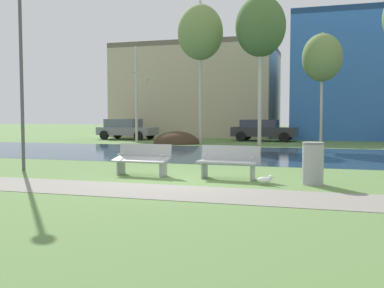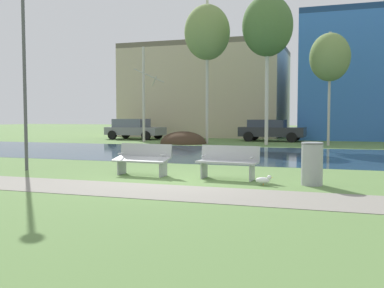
{
  "view_description": "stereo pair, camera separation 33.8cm",
  "coord_description": "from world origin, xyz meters",
  "px_view_note": "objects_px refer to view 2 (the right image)",
  "views": [
    {
      "loc": [
        3.53,
        -10.44,
        1.64
      ],
      "look_at": [
        0.16,
        0.95,
        0.89
      ],
      "focal_mm": 40.78,
      "sensor_mm": 36.0,
      "label": 1
    },
    {
      "loc": [
        3.86,
        -10.34,
        1.64
      ],
      "look_at": [
        0.16,
        0.95,
        0.89
      ],
      "focal_mm": 40.78,
      "sensor_mm": 36.0,
      "label": 2
    }
  ],
  "objects_px": {
    "trash_bin": "(312,163)",
    "seagull": "(264,180)",
    "bench_right": "(228,161)",
    "streetlamp": "(24,43)",
    "parked_sedan_second_dark": "(271,130)",
    "bench_left": "(143,158)",
    "parked_van_nearest_grey": "(134,129)"
  },
  "relations": [
    {
      "from": "bench_right",
      "to": "parked_van_nearest_grey",
      "type": "bearing_deg",
      "value": 122.43
    },
    {
      "from": "bench_left",
      "to": "bench_right",
      "type": "xyz_separation_m",
      "value": [
        2.44,
        0.0,
        0.0
      ]
    },
    {
      "from": "bench_left",
      "to": "seagull",
      "type": "height_order",
      "value": "bench_left"
    },
    {
      "from": "trash_bin",
      "to": "seagull",
      "type": "relative_size",
      "value": 2.51
    },
    {
      "from": "bench_right",
      "to": "trash_bin",
      "type": "relative_size",
      "value": 1.6
    },
    {
      "from": "bench_right",
      "to": "parked_sedan_second_dark",
      "type": "distance_m",
      "value": 17.92
    },
    {
      "from": "parked_van_nearest_grey",
      "to": "streetlamp",
      "type": "bearing_deg",
      "value": -74.64
    },
    {
      "from": "bench_right",
      "to": "streetlamp",
      "type": "xyz_separation_m",
      "value": [
        -6.27,
        -0.09,
        3.37
      ]
    },
    {
      "from": "parked_sedan_second_dark",
      "to": "parked_van_nearest_grey",
      "type": "bearing_deg",
      "value": -177.53
    },
    {
      "from": "trash_bin",
      "to": "parked_sedan_second_dark",
      "type": "distance_m",
      "value": 18.55
    },
    {
      "from": "bench_left",
      "to": "parked_van_nearest_grey",
      "type": "bearing_deg",
      "value": 116.35
    },
    {
      "from": "bench_right",
      "to": "trash_bin",
      "type": "height_order",
      "value": "trash_bin"
    },
    {
      "from": "parked_van_nearest_grey",
      "to": "bench_left",
      "type": "bearing_deg",
      "value": -63.65
    },
    {
      "from": "seagull",
      "to": "parked_sedan_second_dark",
      "type": "height_order",
      "value": "parked_sedan_second_dark"
    },
    {
      "from": "bench_right",
      "to": "streetlamp",
      "type": "height_order",
      "value": "streetlamp"
    },
    {
      "from": "streetlamp",
      "to": "parked_sedan_second_dark",
      "type": "bearing_deg",
      "value": 74.69
    },
    {
      "from": "bench_right",
      "to": "bench_left",
      "type": "bearing_deg",
      "value": 180.0
    },
    {
      "from": "bench_left",
      "to": "parked_sedan_second_dark",
      "type": "relative_size",
      "value": 0.38
    },
    {
      "from": "bench_left",
      "to": "parked_van_nearest_grey",
      "type": "relative_size",
      "value": 0.39
    },
    {
      "from": "bench_left",
      "to": "bench_right",
      "type": "relative_size",
      "value": 1.0
    },
    {
      "from": "seagull",
      "to": "parked_van_nearest_grey",
      "type": "xyz_separation_m",
      "value": [
        -12.14,
        18.21,
        0.64
      ]
    },
    {
      "from": "trash_bin",
      "to": "streetlamp",
      "type": "xyz_separation_m",
      "value": [
        -8.41,
        0.27,
        3.31
      ]
    },
    {
      "from": "seagull",
      "to": "trash_bin",
      "type": "bearing_deg",
      "value": 20.86
    },
    {
      "from": "bench_right",
      "to": "parked_sedan_second_dark",
      "type": "height_order",
      "value": "parked_sedan_second_dark"
    },
    {
      "from": "parked_van_nearest_grey",
      "to": "parked_sedan_second_dark",
      "type": "distance_m",
      "value": 9.74
    },
    {
      "from": "trash_bin",
      "to": "seagull",
      "type": "bearing_deg",
      "value": -159.14
    },
    {
      "from": "parked_van_nearest_grey",
      "to": "parked_sedan_second_dark",
      "type": "height_order",
      "value": "parked_van_nearest_grey"
    },
    {
      "from": "bench_right",
      "to": "parked_sedan_second_dark",
      "type": "bearing_deg",
      "value": 94.34
    },
    {
      "from": "bench_left",
      "to": "streetlamp",
      "type": "distance_m",
      "value": 5.1
    },
    {
      "from": "streetlamp",
      "to": "parked_sedan_second_dark",
      "type": "xyz_separation_m",
      "value": [
        4.92,
        17.95,
        -3.08
      ]
    },
    {
      "from": "bench_left",
      "to": "parked_sedan_second_dark",
      "type": "height_order",
      "value": "parked_sedan_second_dark"
    },
    {
      "from": "bench_left",
      "to": "streetlamp",
      "type": "xyz_separation_m",
      "value": [
        -3.83,
        -0.09,
        3.37
      ]
    }
  ]
}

